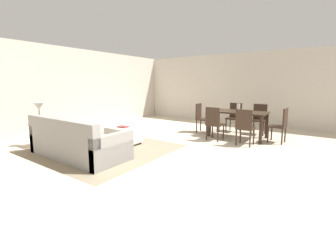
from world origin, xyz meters
TOP-DOWN VIEW (x-y plane):
  - ground_plane at (0.00, 0.00)m, footprint 10.80×10.80m
  - wall_back at (0.00, 5.00)m, footprint 9.00×0.12m
  - wall_left at (-4.50, 0.50)m, footprint 0.12×11.00m
  - area_rug at (-1.86, -0.34)m, footprint 3.00×2.80m
  - couch at (-1.88, -1.03)m, footprint 2.27×0.98m
  - ottoman_table at (-1.84, 0.29)m, footprint 0.95×0.48m
  - side_table at (-3.31, -1.07)m, footprint 0.40×0.40m
  - table_lamp at (-3.31, -1.07)m, footprint 0.26×0.26m
  - dining_table at (0.38, 2.66)m, footprint 1.58×0.85m
  - dining_chair_near_left at (-0.02, 1.90)m, footprint 0.43×0.43m
  - dining_chair_near_right at (0.82, 1.86)m, footprint 0.40×0.40m
  - dining_chair_far_left at (0.03, 3.44)m, footprint 0.42×0.42m
  - dining_chair_far_right at (0.80, 3.47)m, footprint 0.42×0.42m
  - dining_chair_head_east at (1.52, 2.66)m, footprint 0.43×0.43m
  - dining_chair_head_west at (-0.77, 2.65)m, footprint 0.43×0.43m
  - vase_centerpiece at (0.39, 2.68)m, footprint 0.10×0.10m
  - book_on_ottoman at (-1.88, 0.34)m, footprint 0.28×0.23m

SIDE VIEW (x-z plane):
  - ground_plane at x=0.00m, z-range 0.00..0.00m
  - area_rug at x=-1.86m, z-range 0.00..0.01m
  - ottoman_table at x=-1.84m, z-range 0.03..0.44m
  - couch at x=-1.88m, z-range -0.15..0.71m
  - book_on_ottoman at x=-1.88m, z-range 0.41..0.44m
  - side_table at x=-3.31m, z-range 0.17..0.73m
  - dining_chair_near_left at x=-0.02m, z-range 0.06..0.98m
  - dining_chair_near_right at x=0.82m, z-range 0.06..0.98m
  - dining_chair_far_left at x=0.03m, z-range 0.06..0.98m
  - dining_chair_far_right at x=0.80m, z-range 0.06..0.98m
  - dining_chair_head_east at x=1.52m, z-range 0.06..0.98m
  - dining_chair_head_west at x=-0.77m, z-range 0.06..0.98m
  - dining_table at x=0.38m, z-range 0.28..1.04m
  - vase_centerpiece at x=0.39m, z-range 0.76..0.98m
  - table_lamp at x=-3.31m, z-range 0.72..1.24m
  - wall_back at x=0.00m, z-range 0.00..2.70m
  - wall_left at x=-4.50m, z-range 0.00..2.70m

